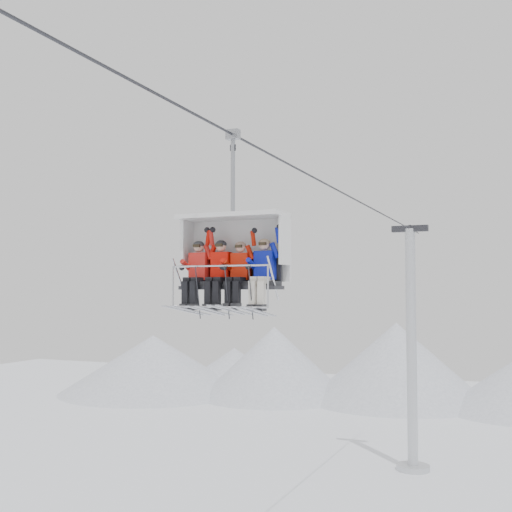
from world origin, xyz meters
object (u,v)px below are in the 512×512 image
at_px(chairlift_carrier, 235,251).
at_px(skier_center_left, 219,271).
at_px(lift_tower_right, 412,364).
at_px(skier_far_right, 263,271).
at_px(skier_far_left, 197,272).
at_px(skier_center_right, 239,272).

bearing_deg(chairlift_carrier, skier_center_left, -128.57).
relative_size(lift_tower_right, skier_far_right, 7.99).
height_order(lift_tower_right, skier_center_left, lift_tower_right).
bearing_deg(lift_tower_right, skier_far_right, -88.04).
bearing_deg(skier_far_left, skier_center_right, -0.30).
height_order(skier_far_left, skier_center_right, skier_far_left).
xyz_separation_m(skier_far_left, skier_far_right, (1.60, 0.00, 0.00)).
relative_size(skier_far_left, skier_center_right, 1.00).
relative_size(skier_center_left, skier_far_right, 1.00).
distance_m(chairlift_carrier, skier_center_right, 0.62).
relative_size(lift_tower_right, skier_far_left, 7.99).
relative_size(lift_tower_right, skier_center_left, 7.99).
bearing_deg(skier_center_right, lift_tower_right, 90.57).
distance_m(skier_center_left, skier_far_right, 1.04).
bearing_deg(skier_far_left, lift_tower_right, 88.05).
bearing_deg(skier_center_left, skier_center_right, -0.66).
relative_size(chairlift_carrier, skier_center_right, 2.36).
height_order(chairlift_carrier, skier_center_left, chairlift_carrier).
bearing_deg(chairlift_carrier, skier_far_left, -159.23).
xyz_separation_m(skier_center_right, skier_far_right, (0.57, 0.01, 0.02)).
bearing_deg(chairlift_carrier, lift_tower_right, 90.00).
bearing_deg(skier_far_left, chairlift_carrier, 20.77).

